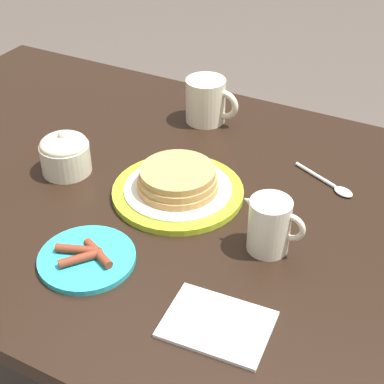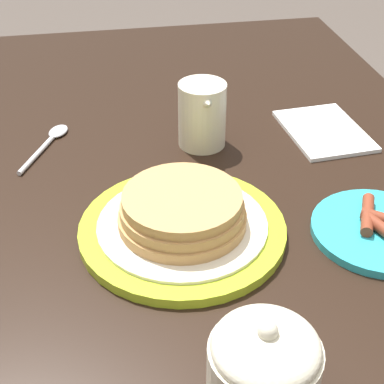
{
  "view_description": "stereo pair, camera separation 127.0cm",
  "coord_description": "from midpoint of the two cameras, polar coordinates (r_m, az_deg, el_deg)",
  "views": [
    {
      "loc": [
        0.44,
        -0.75,
        1.39
      ],
      "look_at": [
        0.06,
        -0.02,
        0.8
      ],
      "focal_mm": 55.0,
      "sensor_mm": 36.0,
      "label": 1
    },
    {
      "loc": [
        -0.5,
        0.08,
        1.2
      ],
      "look_at": [
        0.06,
        -0.02,
        0.8
      ],
      "focal_mm": 55.0,
      "sensor_mm": 36.0,
      "label": 2
    }
  ],
  "objects": [
    {
      "name": "sugar_bowl",
      "position": [
        0.6,
        -1.5,
        -18.5
      ],
      "size": [
        0.09,
        0.09,
        0.09
      ],
      "color": "beige",
      "rests_on": "dining_table"
    },
    {
      "name": "side_plate_bacon",
      "position": [
        0.53,
        8.85,
        -43.41
      ],
      "size": [
        0.15,
        0.15,
        0.02
      ],
      "color": "#2DADBC",
      "rests_on": "dining_table"
    },
    {
      "name": "dining_table",
      "position": [
        0.73,
        16.69,
        -29.82
      ],
      "size": [
        1.42,
        0.84,
        0.77
      ],
      "color": "black",
      "rests_on": "ground_plane"
    },
    {
      "name": "spoon",
      "position": [
        0.77,
        41.42,
        -18.99
      ],
      "size": [
        0.13,
        0.07,
        0.01
      ],
      "color": "silver",
      "rests_on": "dining_table"
    },
    {
      "name": "napkin",
      "position": [
        0.59,
        42.93,
        -49.59
      ],
      "size": [
        0.15,
        0.12,
        0.01
      ],
      "color": "white",
      "rests_on": "dining_table"
    },
    {
      "name": "pancake_plate",
      "position": [
        0.61,
        20.94,
        -24.52
      ],
      "size": [
        0.24,
        0.24,
        0.05
      ],
      "color": "#AAC628",
      "rests_on": "dining_table"
    },
    {
      "name": "creamer_pitcher",
      "position": [
        0.6,
        41.93,
        -31.31
      ],
      "size": [
        0.11,
        0.07,
        0.1
      ],
      "color": "beige",
      "rests_on": "dining_table"
    },
    {
      "name": "coffee_mug",
      "position": [
        0.77,
        19.48,
        -5.0
      ],
      "size": [
        0.12,
        0.09,
        0.1
      ],
      "color": "beige",
      "rests_on": "dining_table"
    }
  ]
}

